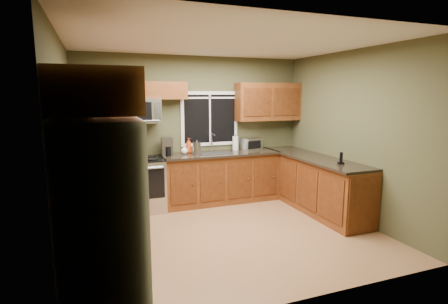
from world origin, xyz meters
TOP-DOWN VIEW (x-y plane):
  - floor at (0.00, 0.00)m, footprint 4.20×4.20m
  - ceiling at (0.00, 0.00)m, footprint 4.20×4.20m
  - back_wall at (0.00, 1.80)m, footprint 4.20×0.00m
  - front_wall at (0.00, -1.80)m, footprint 4.20×0.00m
  - left_wall at (-2.10, 0.00)m, footprint 0.00×3.60m
  - right_wall at (2.10, 0.00)m, footprint 0.00×3.60m
  - window at (0.30, 1.78)m, footprint 1.12×0.03m
  - base_cabinets_left at (-1.80, 0.48)m, footprint 0.60×2.65m
  - countertop_left at (-1.78, 0.48)m, footprint 0.65×2.65m
  - base_cabinets_back at (0.42, 1.50)m, footprint 2.17×0.60m
  - countertop_back at (0.42, 1.48)m, footprint 2.17×0.65m
  - base_cabinets_peninsula at (1.80, 0.54)m, footprint 0.60×2.52m
  - countertop_peninsula at (1.78, 0.55)m, footprint 0.65×2.50m
  - upper_cabinets_left at (-1.94, 0.48)m, footprint 0.33×2.65m
  - upper_cabinets_back_left at (-0.85, 1.64)m, footprint 1.30×0.33m
  - upper_cabinets_back_right at (1.45, 1.64)m, footprint 1.30×0.33m
  - upper_cabinet_over_fridge at (-1.74, -1.30)m, footprint 0.72×0.90m
  - refrigerator at (-1.74, -1.30)m, footprint 0.74×0.90m
  - range at (-1.05, 1.47)m, footprint 0.76×0.69m
  - microwave at (-1.05, 1.61)m, footprint 0.76×0.41m
  - sink at (0.30, 1.49)m, footprint 0.60×0.42m
  - toaster_oven at (1.10, 1.62)m, footprint 0.42×0.36m
  - coffee_maker at (-0.57, 1.55)m, footprint 0.21×0.27m
  - kettle at (-0.05, 1.48)m, footprint 0.18×0.18m
  - paper_towel_roll at (0.78, 1.68)m, footprint 0.14×0.14m
  - soap_bottle_a at (-0.15, 1.66)m, footprint 0.14×0.14m
  - soap_bottle_c at (-0.25, 1.59)m, footprint 0.13×0.13m
  - cordless_phone at (1.78, -0.17)m, footprint 0.11×0.11m

SIDE VIEW (x-z plane):
  - floor at x=0.00m, z-range 0.00..0.00m
  - base_cabinets_peninsula at x=1.80m, z-range 0.00..0.90m
  - base_cabinets_left at x=-1.80m, z-range 0.00..0.90m
  - base_cabinets_back at x=0.42m, z-range 0.00..0.90m
  - range at x=-1.05m, z-range 0.00..0.94m
  - refrigerator at x=-1.74m, z-range 0.00..1.80m
  - countertop_left at x=-1.78m, z-range 0.90..0.94m
  - countertop_back at x=0.42m, z-range 0.90..0.94m
  - countertop_peninsula at x=1.78m, z-range 0.90..0.94m
  - sink at x=0.30m, z-range 0.77..1.13m
  - cordless_phone at x=1.78m, z-range 0.90..1.09m
  - soap_bottle_c at x=-0.25m, z-range 0.94..1.10m
  - toaster_oven at x=1.10m, z-range 0.94..1.17m
  - kettle at x=-0.05m, z-range 0.93..1.19m
  - paper_towel_roll at x=0.78m, z-range 0.93..1.22m
  - soap_bottle_a at x=-0.15m, z-range 0.94..1.22m
  - coffee_maker at x=-0.57m, z-range 0.93..1.25m
  - back_wall at x=0.00m, z-range -0.75..3.45m
  - front_wall at x=0.00m, z-range -0.75..3.45m
  - left_wall at x=-2.10m, z-range -0.45..3.15m
  - right_wall at x=2.10m, z-range -0.45..3.15m
  - window at x=0.30m, z-range 1.04..2.06m
  - microwave at x=-1.05m, z-range 1.52..1.94m
  - upper_cabinets_left at x=-1.94m, z-range 1.50..2.22m
  - upper_cabinets_back_right at x=1.45m, z-range 1.50..2.22m
  - upper_cabinet_over_fridge at x=-1.74m, z-range 1.84..2.22m
  - upper_cabinets_back_left at x=-0.85m, z-range 1.92..2.22m
  - ceiling at x=0.00m, z-range 2.70..2.70m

